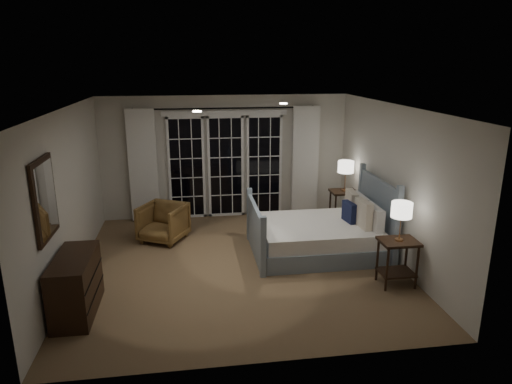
{
  "coord_description": "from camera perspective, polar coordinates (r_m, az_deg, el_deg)",
  "views": [
    {
      "loc": [
        -0.71,
        -6.68,
        3.15
      ],
      "look_at": [
        0.34,
        0.53,
        1.05
      ],
      "focal_mm": 32.0,
      "sensor_mm": 36.0,
      "label": 1
    }
  ],
  "objects": [
    {
      "name": "wall_left",
      "position": [
        7.17,
        -22.45,
        -0.53
      ],
      "size": [
        0.02,
        5.0,
        2.5
      ],
      "primitive_type": "cube",
      "color": "beige",
      "rests_on": "floor"
    },
    {
      "name": "downlight_b",
      "position": [
        6.31,
        -7.38,
        9.96
      ],
      "size": [
        0.12,
        0.12,
        0.01
      ],
      "primitive_type": "cylinder",
      "color": "white",
      "rests_on": "ceiling"
    },
    {
      "name": "dresser",
      "position": [
        6.38,
        -21.59,
        -10.77
      ],
      "size": [
        0.47,
        1.1,
        0.78
      ],
      "color": "black",
      "rests_on": "floor"
    },
    {
      "name": "mirror",
      "position": [
        6.03,
        -24.9,
        -0.82
      ],
      "size": [
        0.05,
        0.85,
        1.0
      ],
      "color": "black",
      "rests_on": "wall_left"
    },
    {
      "name": "wall_back",
      "position": [
        9.4,
        -3.83,
        4.38
      ],
      "size": [
        5.0,
        0.02,
        2.5
      ],
      "primitive_type": "cube",
      "color": "beige",
      "rests_on": "floor"
    },
    {
      "name": "curtain_right",
      "position": [
        9.57,
        6.16,
        3.93
      ],
      "size": [
        0.55,
        0.1,
        2.25
      ],
      "primitive_type": "cube",
      "color": "silver",
      "rests_on": "curtain_rod"
    },
    {
      "name": "wall_front",
      "position": [
        4.64,
        1.25,
        -8.06
      ],
      "size": [
        5.0,
        0.02,
        2.5
      ],
      "primitive_type": "cube",
      "color": "beige",
      "rests_on": "floor"
    },
    {
      "name": "curtain_rod",
      "position": [
        9.15,
        -3.9,
        10.4
      ],
      "size": [
        3.5,
        0.03,
        0.03
      ],
      "primitive_type": "cylinder",
      "rotation": [
        0.0,
        1.57,
        0.0
      ],
      "color": "black",
      "rests_on": "wall_back"
    },
    {
      "name": "lamp_left",
      "position": [
        6.69,
        17.76,
        -2.2
      ],
      "size": [
        0.29,
        0.29,
        0.57
      ],
      "color": "#B67B48",
      "rests_on": "nightstand_left"
    },
    {
      "name": "ceiling",
      "position": [
        6.74,
        -2.27,
        10.55
      ],
      "size": [
        5.0,
        5.0,
        0.0
      ],
      "primitive_type": "plane",
      "rotation": [
        3.14,
        0.0,
        0.0
      ],
      "color": "silver",
      "rests_on": "wall_back"
    },
    {
      "name": "french_doors",
      "position": [
        9.39,
        -3.79,
        3.37
      ],
      "size": [
        2.5,
        0.04,
        2.2
      ],
      "color": "black",
      "rests_on": "wall_back"
    },
    {
      "name": "wall_right",
      "position": [
        7.65,
        16.8,
        1.0
      ],
      "size": [
        0.02,
        5.0,
        2.5
      ],
      "primitive_type": "cube",
      "color": "beige",
      "rests_on": "floor"
    },
    {
      "name": "downlight_a",
      "position": [
        7.46,
        3.46,
        10.98
      ],
      "size": [
        0.12,
        0.12,
        0.01
      ],
      "primitive_type": "cylinder",
      "color": "white",
      "rests_on": "ceiling"
    },
    {
      "name": "nightstand_left",
      "position": [
        6.92,
        17.28,
        -7.58
      ],
      "size": [
        0.53,
        0.43,
        0.69
      ],
      "color": "black",
      "rests_on": "floor"
    },
    {
      "name": "nightstand_right",
      "position": [
        9.18,
        10.93,
        -1.25
      ],
      "size": [
        0.54,
        0.43,
        0.69
      ],
      "color": "black",
      "rests_on": "floor"
    },
    {
      "name": "floor",
      "position": [
        7.41,
        -2.06,
        -9.06
      ],
      "size": [
        5.0,
        5.0,
        0.0
      ],
      "primitive_type": "plane",
      "color": "brown",
      "rests_on": "ground"
    },
    {
      "name": "lamp_right",
      "position": [
        9.0,
        11.17,
        3.07
      ],
      "size": [
        0.31,
        0.31,
        0.6
      ],
      "color": "#B67B48",
      "rests_on": "nightstand_right"
    },
    {
      "name": "curtain_left",
      "position": [
        9.32,
        -13.93,
        3.21
      ],
      "size": [
        0.55,
        0.1,
        2.25
      ],
      "primitive_type": "cube",
      "color": "silver",
      "rests_on": "curtain_rod"
    },
    {
      "name": "armchair",
      "position": [
        8.41,
        -11.53,
        -3.76
      ],
      "size": [
        1.0,
        1.01,
        0.68
      ],
      "primitive_type": "imported",
      "rotation": [
        0.0,
        0.0,
        -0.49
      ],
      "color": "brown",
      "rests_on": "floor"
    },
    {
      "name": "bed",
      "position": [
        7.82,
        8.09,
        -5.28
      ],
      "size": [
        2.15,
        1.54,
        1.25
      ],
      "color": "gray",
      "rests_on": "floor"
    }
  ]
}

